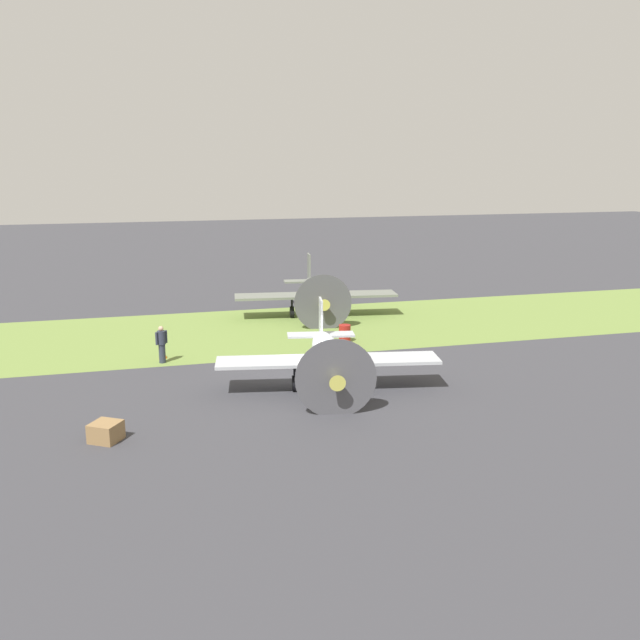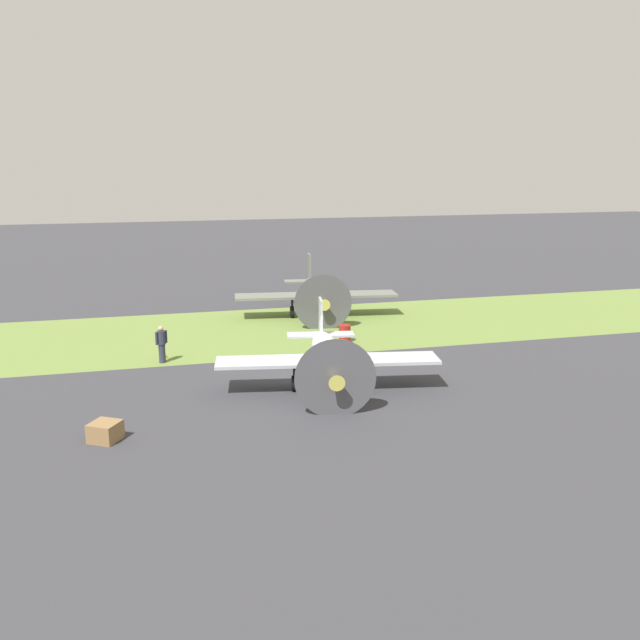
{
  "view_description": "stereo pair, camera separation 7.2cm",
  "coord_description": "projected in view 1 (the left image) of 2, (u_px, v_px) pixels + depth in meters",
  "views": [
    {
      "loc": [
        6.82,
        27.07,
        9.1
      ],
      "look_at": [
        -1.73,
        -5.51,
        1.25
      ],
      "focal_mm": 38.71,
      "sensor_mm": 36.0,
      "label": 1
    },
    {
      "loc": [
        6.75,
        27.09,
        9.1
      ],
      "look_at": [
        -1.73,
        -5.51,
        1.25
      ],
      "focal_mm": 38.71,
      "sensor_mm": 36.0,
      "label": 2
    }
  ],
  "objects": [
    {
      "name": "airplane_lead",
      "position": [
        328.0,
        356.0,
        27.94
      ],
      "size": [
        9.12,
        7.26,
        3.23
      ],
      "rotation": [
        0.0,
        0.0,
        -0.17
      ],
      "color": "#B2B7BC",
      "rests_on": "ground"
    },
    {
      "name": "ground_crew_chief",
      "position": [
        162.0,
        344.0,
        31.45
      ],
      "size": [
        0.55,
        0.39,
        1.73
      ],
      "rotation": [
        0.0,
        0.0,
        3.72
      ],
      "color": "#2D3342",
      "rests_on": "ground"
    },
    {
      "name": "ground_plane",
      "position": [
        314.0,
        379.0,
        29.25
      ],
      "size": [
        160.0,
        160.0,
        0.0
      ],
      "primitive_type": "plane",
      "color": "#38383D"
    },
    {
      "name": "runway_marker_cone",
      "position": [
        163.0,
        354.0,
        32.32
      ],
      "size": [
        0.36,
        0.36,
        0.44
      ],
      "primitive_type": "cone",
      "color": "orange",
      "rests_on": "ground"
    },
    {
      "name": "supply_crate",
      "position": [
        106.0,
        432.0,
        22.79
      ],
      "size": [
        1.24,
        1.24,
        0.64
      ],
      "primitive_type": "cube",
      "rotation": [
        0.0,
        0.0,
        1.01
      ],
      "color": "olive",
      "rests_on": "ground"
    },
    {
      "name": "grass_verge",
      "position": [
        273.0,
        330.0,
        37.75
      ],
      "size": [
        120.0,
        11.0,
        0.01
      ],
      "primitive_type": "cube",
      "color": "olive",
      "rests_on": "ground"
    },
    {
      "name": "airplane_wingman",
      "position": [
        315.0,
        292.0,
        40.87
      ],
      "size": [
        9.67,
        7.68,
        3.43
      ],
      "rotation": [
        0.0,
        0.0,
        -0.12
      ],
      "color": "slate",
      "rests_on": "ground"
    },
    {
      "name": "fuel_drum",
      "position": [
        345.0,
        334.0,
        35.12
      ],
      "size": [
        0.6,
        0.6,
        0.9
      ],
      "primitive_type": "cylinder",
      "color": "maroon",
      "rests_on": "ground"
    }
  ]
}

